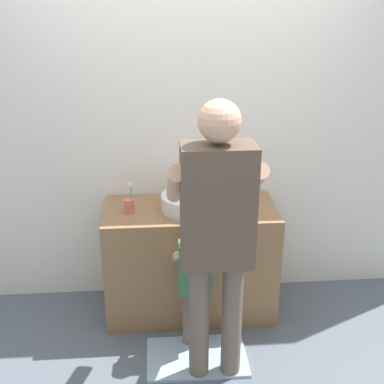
{
  "coord_description": "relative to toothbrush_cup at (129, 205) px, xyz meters",
  "views": [
    {
      "loc": [
        -0.23,
        -2.77,
        2.2
      ],
      "look_at": [
        0.0,
        0.15,
        1.0
      ],
      "focal_mm": 46.06,
      "sensor_mm": 36.0,
      "label": 1
    }
  ],
  "objects": [
    {
      "name": "ground_plane",
      "position": [
        0.41,
        -0.27,
        -0.86
      ],
      "size": [
        14.0,
        14.0,
        0.0
      ],
      "primitive_type": "plane",
      "color": "slate"
    },
    {
      "name": "back_wall",
      "position": [
        0.41,
        0.35,
        0.49
      ],
      "size": [
        4.4,
        0.08,
        2.7
      ],
      "color": "silver",
      "rests_on": "ground"
    },
    {
      "name": "vanity_cabinet",
      "position": [
        0.41,
        0.03,
        -0.46
      ],
      "size": [
        1.19,
        0.54,
        0.81
      ],
      "primitive_type": "cube",
      "color": "olive",
      "rests_on": "ground"
    },
    {
      "name": "sink_basin",
      "position": [
        0.41,
        0.01,
        0.01
      ],
      "size": [
        0.4,
        0.4,
        0.11
      ],
      "color": "silver",
      "rests_on": "vanity_cabinet"
    },
    {
      "name": "faucet",
      "position": [
        0.41,
        0.25,
        0.03
      ],
      "size": [
        0.18,
        0.14,
        0.18
      ],
      "color": "#B7BABF",
      "rests_on": "vanity_cabinet"
    },
    {
      "name": "toothbrush_cup",
      "position": [
        0.0,
        0.0,
        0.0
      ],
      "size": [
        0.07,
        0.07,
        0.21
      ],
      "color": "#D86666",
      "rests_on": "vanity_cabinet"
    },
    {
      "name": "soap_bottle",
      "position": [
        0.73,
        0.1,
        0.02
      ],
      "size": [
        0.06,
        0.06,
        0.16
      ],
      "color": "#66B2D1",
      "rests_on": "vanity_cabinet"
    },
    {
      "name": "bath_mat",
      "position": [
        0.41,
        -0.52,
        -0.85
      ],
      "size": [
        0.64,
        0.4,
        0.02
      ],
      "primitive_type": "cube",
      "color": "#99B7CC",
      "rests_on": "ground"
    },
    {
      "name": "child_toddler",
      "position": [
        0.41,
        -0.37,
        -0.33
      ],
      "size": [
        0.27,
        0.28,
        0.89
      ],
      "color": "#6B5B4C",
      "rests_on": "ground"
    },
    {
      "name": "adult_parent",
      "position": [
        0.51,
        -0.64,
        0.16
      ],
      "size": [
        0.53,
        0.56,
        1.71
      ],
      "color": "#6B5B4C",
      "rests_on": "ground"
    }
  ]
}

